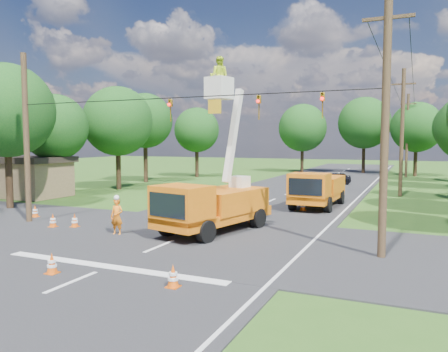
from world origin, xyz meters
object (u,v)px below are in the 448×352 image
at_px(tree_left_c, 54,127).
at_px(tree_left_e, 145,121).
at_px(tree_left_b, 6,111).
at_px(traffic_cone_4, 75,220).
at_px(traffic_cone_2, 252,216).
at_px(bucket_truck, 213,196).
at_px(second_truck, 317,189).
at_px(traffic_cone_1, 173,276).
at_px(traffic_cone_5, 53,221).
at_px(ground_worker, 117,217).
at_px(traffic_cone_0, 52,264).
at_px(traffic_cone_6, 35,211).
at_px(shed, 32,176).
at_px(pole_left, 26,139).
at_px(pole_right_far, 407,135).
at_px(tree_left_d, 118,121).
at_px(pole_right_mid, 402,132).
at_px(tree_left_f, 197,130).
at_px(tree_far_b, 364,123).
at_px(tree_far_a, 303,128).
at_px(pole_right_near, 385,121).
at_px(tree_far_c, 417,127).
at_px(traffic_cone_7, 320,195).
at_px(traffic_cone_3, 303,205).

relative_size(tree_left_c, tree_left_e, 0.86).
bearing_deg(tree_left_b, traffic_cone_4, -20.89).
distance_m(traffic_cone_2, tree_left_e, 26.02).
xyz_separation_m(bucket_truck, tree_left_e, (-17.57, 20.46, 4.71)).
xyz_separation_m(second_truck, traffic_cone_4, (-9.85, -11.56, -0.89)).
bearing_deg(traffic_cone_1, traffic_cone_5, 151.90).
distance_m(ground_worker, traffic_cone_5, 4.09).
relative_size(traffic_cone_0, traffic_cone_1, 1.00).
xyz_separation_m(traffic_cone_6, tree_left_b, (-4.21, 1.86, 5.95)).
bearing_deg(shed, traffic_cone_0, -40.98).
height_order(shed, tree_left_b, tree_left_b).
bearing_deg(traffic_cone_2, traffic_cone_1, -82.37).
bearing_deg(bucket_truck, tree_left_b, -172.12).
relative_size(ground_worker, pole_left, 0.19).
bearing_deg(pole_left, traffic_cone_4, -3.17).
relative_size(pole_right_far, tree_left_d, 1.08).
height_order(pole_right_mid, tree_left_f, pole_right_mid).
distance_m(bucket_truck, traffic_cone_5, 8.34).
distance_m(ground_worker, tree_far_b, 46.52).
height_order(traffic_cone_1, tree_left_f, tree_left_f).
relative_size(tree_left_c, tree_far_a, 0.85).
distance_m(second_truck, pole_right_far, 29.28).
distance_m(traffic_cone_6, tree_left_e, 22.69).
bearing_deg(tree_far_a, ground_worker, -87.51).
relative_size(pole_right_far, shed, 1.82).
height_order(bucket_truck, pole_right_near, pole_right_near).
bearing_deg(second_truck, traffic_cone_2, -105.32).
bearing_deg(traffic_cone_0, second_truck, 74.53).
bearing_deg(traffic_cone_2, tree_left_f, 122.97).
height_order(tree_left_d, tree_far_c, tree_left_d).
relative_size(traffic_cone_7, pole_right_mid, 0.07).
xyz_separation_m(traffic_cone_5, shed, (-10.85, 8.64, 1.26)).
relative_size(tree_left_d, tree_far_a, 0.97).
bearing_deg(pole_right_near, traffic_cone_3, 118.76).
bearing_deg(traffic_cone_3, traffic_cone_2, -107.11).
relative_size(second_truck, pole_right_mid, 0.65).
bearing_deg(traffic_cone_6, tree_left_b, 156.19).
height_order(tree_left_d, tree_left_f, tree_left_d).
bearing_deg(traffic_cone_3, tree_left_b, -159.22).
bearing_deg(tree_far_c, second_truck, -100.74).
distance_m(traffic_cone_2, tree_left_c, 19.31).
bearing_deg(tree_far_c, ground_worker, -106.43).
height_order(traffic_cone_5, tree_left_b, tree_left_b).
height_order(bucket_truck, tree_far_b, tree_far_b).
bearing_deg(traffic_cone_4, pole_right_mid, 54.02).
bearing_deg(pole_right_far, traffic_cone_3, -99.97).
bearing_deg(traffic_cone_7, traffic_cone_4, -120.62).
distance_m(traffic_cone_3, tree_far_a, 34.78).
relative_size(traffic_cone_7, tree_left_d, 0.08).
xyz_separation_m(tree_left_b, tree_far_b, (17.50, 42.00, 0.50)).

